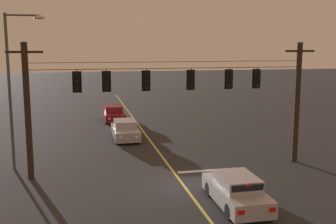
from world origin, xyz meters
The scene contains 14 objects.
ground_plane centered at (0.00, 0.00, 0.00)m, with size 180.00×180.00×0.00m, color #28282B.
lane_centre_stripe centered at (0.00, 8.68, 0.00)m, with size 0.14×60.00×0.01m, color #D1C64C.
stop_bar_paint centered at (1.90, 2.08, 0.00)m, with size 3.40×0.36×0.01m, color silver.
signal_span_assembly centered at (0.00, 2.68, 3.69)m, with size 16.91×0.32×7.09m.
traffic_light_leftmost centered at (-5.04, 2.67, 5.03)m, with size 0.48×0.41×1.22m.
traffic_light_left_inner centered at (-3.52, 2.67, 5.03)m, with size 0.48×0.41×1.22m.
traffic_light_centre centered at (-1.40, 2.67, 5.03)m, with size 0.48×0.41×1.22m.
traffic_light_right_inner centered at (1.09, 2.67, 5.03)m, with size 0.48×0.41×1.22m.
traffic_light_rightmost centered at (3.31, 2.67, 5.03)m, with size 0.48×0.41×1.22m.
traffic_light_far_right centered at (4.97, 2.67, 5.03)m, with size 0.48×0.41×1.22m.
car_waiting_near_lane centered at (1.61, -2.97, 0.65)m, with size 1.80×4.33×1.39m.
car_oncoming_lead centered at (-1.71, 10.92, 0.65)m, with size 1.80×4.42×1.39m.
car_oncoming_trailing centered at (-1.92, 18.56, 0.65)m, with size 1.80×4.42×1.39m.
street_lamp_corner centered at (-8.38, 4.62, 5.14)m, with size 2.11×0.30×8.63m.
Camera 1 is at (-4.89, -18.88, 6.92)m, focal length 43.59 mm.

